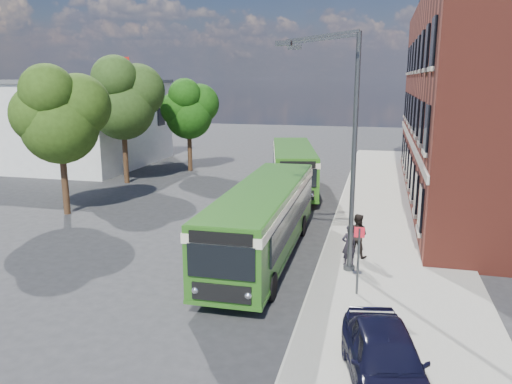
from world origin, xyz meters
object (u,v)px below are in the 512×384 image
(bus_rear, at_px, (293,164))
(parked_car, at_px, (385,359))
(street_lamp, at_px, (344,150))
(bus_front, at_px, (264,215))

(bus_rear, relative_size, parked_car, 2.45)
(street_lamp, xyz_separation_m, bus_front, (-3.28, 1.03, -2.96))
(street_lamp, distance_m, bus_front, 4.54)
(bus_rear, bearing_deg, parked_car, -74.45)
(bus_front, height_order, bus_rear, same)
(bus_rear, height_order, parked_car, bus_rear)
(parked_car, bearing_deg, bus_front, 109.31)
(bus_front, height_order, parked_car, bus_front)
(bus_rear, distance_m, parked_car, 22.02)
(street_lamp, height_order, parked_car, street_lamp)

